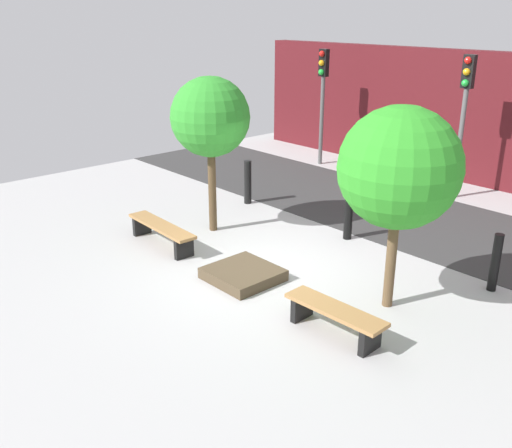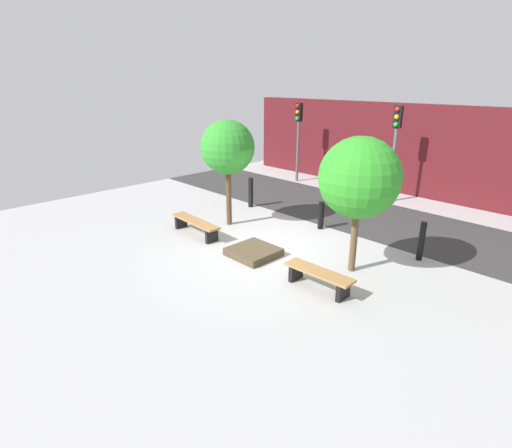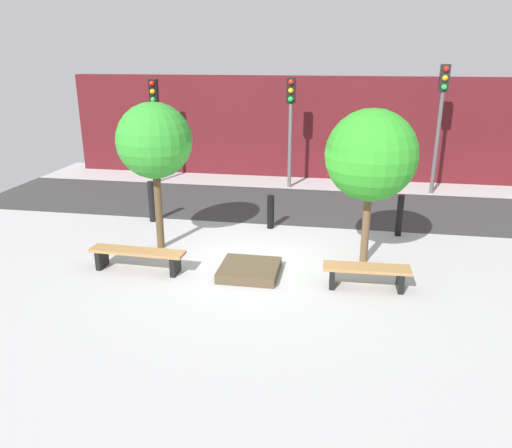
{
  "view_description": "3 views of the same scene",
  "coord_description": "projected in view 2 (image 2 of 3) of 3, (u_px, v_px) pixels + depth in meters",
  "views": [
    {
      "loc": [
        6.95,
        -6.46,
        4.49
      ],
      "look_at": [
        -0.48,
        0.25,
        0.73
      ],
      "focal_mm": 40.0,
      "sensor_mm": 36.0,
      "label": 1
    },
    {
      "loc": [
        6.96,
        -7.15,
        4.39
      ],
      "look_at": [
        -0.28,
        -0.14,
        0.72
      ],
      "focal_mm": 28.0,
      "sensor_mm": 36.0,
      "label": 2
    },
    {
      "loc": [
        1.73,
        -9.53,
        4.23
      ],
      "look_at": [
        -0.0,
        0.28,
        0.82
      ],
      "focal_mm": 35.0,
      "sensor_mm": 36.0,
      "label": 3
    }
  ],
  "objects": [
    {
      "name": "bollard_left",
      "position": [
        321.0,
        216.0,
        12.29
      ],
      "size": [
        0.18,
        0.18,
        0.86
      ],
      "primitive_type": "cylinder",
      "color": "black",
      "rests_on": "ground"
    },
    {
      "name": "bench_right",
      "position": [
        319.0,
        276.0,
        8.77
      ],
      "size": [
        1.64,
        0.48,
        0.44
      ],
      "rotation": [
        0.0,
        0.0,
        0.03
      ],
      "color": "black",
      "rests_on": "ground"
    },
    {
      "name": "traffic_light_west",
      "position": [
        298.0,
        128.0,
        17.45
      ],
      "size": [
        0.28,
        0.27,
        3.43
      ],
      "color": "#545454",
      "rests_on": "ground"
    },
    {
      "name": "bollard_center",
      "position": [
        421.0,
        241.0,
        10.12
      ],
      "size": [
        0.15,
        0.15,
        1.02
      ],
      "primitive_type": "cylinder",
      "color": "black",
      "rests_on": "ground"
    },
    {
      "name": "ground_plane",
      "position": [
        267.0,
        250.0,
        10.87
      ],
      "size": [
        18.0,
        18.0,
        0.0
      ],
      "primitive_type": "plane",
      "color": "#ACACAC"
    },
    {
      "name": "building_facade",
      "position": [
        414.0,
        150.0,
        15.67
      ],
      "size": [
        16.2,
        0.5,
        3.51
      ],
      "primitive_type": "cube",
      "color": "#511419",
      "rests_on": "ground"
    },
    {
      "name": "tree_behind_left_bench",
      "position": [
        228.0,
        148.0,
        11.98
      ],
      "size": [
        1.64,
        1.64,
        3.28
      ],
      "color": "#4E3B25",
      "rests_on": "ground"
    },
    {
      "name": "road_strip",
      "position": [
        357.0,
        214.0,
        13.8
      ],
      "size": [
        18.0,
        3.68,
        0.01
      ],
      "primitive_type": "cube",
      "color": "#353535",
      "rests_on": "ground"
    },
    {
      "name": "bollard_far_left",
      "position": [
        251.0,
        192.0,
        14.38
      ],
      "size": [
        0.18,
        0.18,
        1.08
      ],
      "primitive_type": "cylinder",
      "color": "black",
      "rests_on": "ground"
    },
    {
      "name": "planter_bed",
      "position": [
        254.0,
        252.0,
        10.51
      ],
      "size": [
        1.16,
        1.13,
        0.2
      ],
      "primitive_type": "cube",
      "color": "#4D3F2C",
      "rests_on": "ground"
    },
    {
      "name": "bench_left",
      "position": [
        196.0,
        224.0,
        11.84
      ],
      "size": [
        1.99,
        0.46,
        0.45
      ],
      "rotation": [
        0.0,
        0.0,
        -0.03
      ],
      "color": "black",
      "rests_on": "ground"
    },
    {
      "name": "tree_behind_right_bench",
      "position": [
        359.0,
        178.0,
        8.95
      ],
      "size": [
        1.86,
        1.86,
        3.23
      ],
      "color": "brown",
      "rests_on": "ground"
    },
    {
      "name": "traffic_light_mid_west",
      "position": [
        396.0,
        137.0,
        14.35
      ],
      "size": [
        0.28,
        0.27,
        3.52
      ],
      "color": "#5B5B5B",
      "rests_on": "ground"
    }
  ]
}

